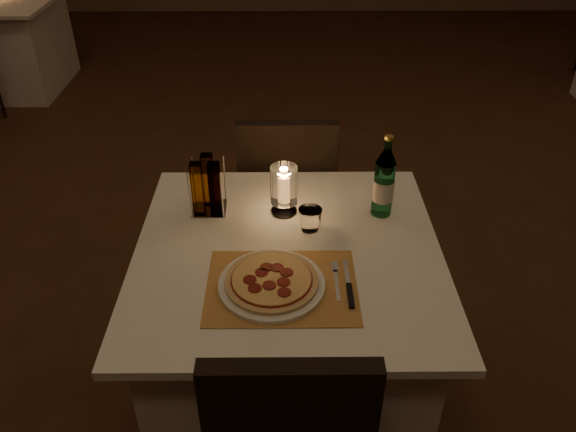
{
  "coord_description": "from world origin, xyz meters",
  "views": [
    {
      "loc": [
        0.13,
        -2.14,
        1.87
      ],
      "look_at": [
        0.14,
        -0.68,
        0.86
      ],
      "focal_mm": 35.0,
      "sensor_mm": 36.0,
      "label": 1
    }
  ],
  "objects_px": {
    "plate": "(272,284)",
    "tumbler": "(310,219)",
    "hurricane_candle": "(284,186)",
    "chair_far": "(287,185)",
    "main_table": "(288,329)",
    "water_bottle": "(384,184)",
    "neighbor_table_left": "(3,44)",
    "pizza": "(272,280)"
  },
  "relations": [
    {
      "from": "main_table",
      "to": "hurricane_candle",
      "type": "bearing_deg",
      "value": 93.37
    },
    {
      "from": "tumbler",
      "to": "hurricane_candle",
      "type": "xyz_separation_m",
      "value": [
        -0.09,
        0.1,
        0.07
      ]
    },
    {
      "from": "main_table",
      "to": "neighbor_table_left",
      "type": "xyz_separation_m",
      "value": [
        -2.37,
        3.26,
        0.0
      ]
    },
    {
      "from": "chair_far",
      "to": "plate",
      "type": "bearing_deg",
      "value": -93.2
    },
    {
      "from": "chair_far",
      "to": "pizza",
      "type": "bearing_deg",
      "value": -93.21
    },
    {
      "from": "water_bottle",
      "to": "tumbler",
      "type": "bearing_deg",
      "value": -159.62
    },
    {
      "from": "neighbor_table_left",
      "to": "hurricane_candle",
      "type": "bearing_deg",
      "value": -52.27
    },
    {
      "from": "main_table",
      "to": "tumbler",
      "type": "height_order",
      "value": "tumbler"
    },
    {
      "from": "tumbler",
      "to": "neighbor_table_left",
      "type": "xyz_separation_m",
      "value": [
        -2.44,
        3.15,
        -0.41
      ]
    },
    {
      "from": "chair_far",
      "to": "water_bottle",
      "type": "height_order",
      "value": "water_bottle"
    },
    {
      "from": "hurricane_candle",
      "to": "water_bottle",
      "type": "bearing_deg",
      "value": -1.41
    },
    {
      "from": "chair_far",
      "to": "tumbler",
      "type": "xyz_separation_m",
      "value": [
        0.08,
        -0.6,
        0.23
      ]
    },
    {
      "from": "plate",
      "to": "neighbor_table_left",
      "type": "height_order",
      "value": "plate"
    },
    {
      "from": "chair_far",
      "to": "tumbler",
      "type": "height_order",
      "value": "chair_far"
    },
    {
      "from": "hurricane_candle",
      "to": "tumbler",
      "type": "bearing_deg",
      "value": -49.56
    },
    {
      "from": "plate",
      "to": "tumbler",
      "type": "relative_size",
      "value": 3.97
    },
    {
      "from": "main_table",
      "to": "chair_far",
      "type": "relative_size",
      "value": 1.11
    },
    {
      "from": "plate",
      "to": "hurricane_candle",
      "type": "xyz_separation_m",
      "value": [
        0.04,
        0.4,
        0.1
      ]
    },
    {
      "from": "plate",
      "to": "neighbor_table_left",
      "type": "distance_m",
      "value": 4.16
    },
    {
      "from": "pizza",
      "to": "water_bottle",
      "type": "height_order",
      "value": "water_bottle"
    },
    {
      "from": "plate",
      "to": "tumbler",
      "type": "bearing_deg",
      "value": 66.88
    },
    {
      "from": "pizza",
      "to": "chair_far",
      "type": "bearing_deg",
      "value": 86.79
    },
    {
      "from": "main_table",
      "to": "water_bottle",
      "type": "relative_size",
      "value": 3.28
    },
    {
      "from": "main_table",
      "to": "tumbler",
      "type": "distance_m",
      "value": 0.43
    },
    {
      "from": "chair_far",
      "to": "plate",
      "type": "height_order",
      "value": "chair_far"
    },
    {
      "from": "pizza",
      "to": "hurricane_candle",
      "type": "xyz_separation_m",
      "value": [
        0.04,
        0.4,
        0.08
      ]
    },
    {
      "from": "plate",
      "to": "chair_far",
      "type": "bearing_deg",
      "value": 86.8
    },
    {
      "from": "chair_far",
      "to": "water_bottle",
      "type": "relative_size",
      "value": 2.96
    },
    {
      "from": "plate",
      "to": "pizza",
      "type": "height_order",
      "value": "pizza"
    },
    {
      "from": "chair_far",
      "to": "neighbor_table_left",
      "type": "relative_size",
      "value": 0.9
    },
    {
      "from": "main_table",
      "to": "plate",
      "type": "height_order",
      "value": "plate"
    },
    {
      "from": "main_table",
      "to": "neighbor_table_left",
      "type": "distance_m",
      "value": 4.03
    },
    {
      "from": "pizza",
      "to": "tumbler",
      "type": "height_order",
      "value": "tumbler"
    },
    {
      "from": "chair_far",
      "to": "water_bottle",
      "type": "distance_m",
      "value": 0.68
    },
    {
      "from": "chair_far",
      "to": "hurricane_candle",
      "type": "xyz_separation_m",
      "value": [
        -0.01,
        -0.5,
        0.3
      ]
    },
    {
      "from": "plate",
      "to": "hurricane_candle",
      "type": "distance_m",
      "value": 0.41
    },
    {
      "from": "main_table",
      "to": "water_bottle",
      "type": "xyz_separation_m",
      "value": [
        0.33,
        0.21,
        0.49
      ]
    },
    {
      "from": "main_table",
      "to": "plate",
      "type": "bearing_deg",
      "value": -105.52
    },
    {
      "from": "chair_far",
      "to": "hurricane_candle",
      "type": "bearing_deg",
      "value": -91.48
    },
    {
      "from": "main_table",
      "to": "hurricane_candle",
      "type": "relative_size",
      "value": 5.45
    },
    {
      "from": "water_bottle",
      "to": "hurricane_candle",
      "type": "xyz_separation_m",
      "value": [
        -0.34,
        0.01,
        -0.02
      ]
    },
    {
      "from": "water_bottle",
      "to": "neighbor_table_left",
      "type": "xyz_separation_m",
      "value": [
        -2.7,
        3.05,
        -0.49
      ]
    }
  ]
}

